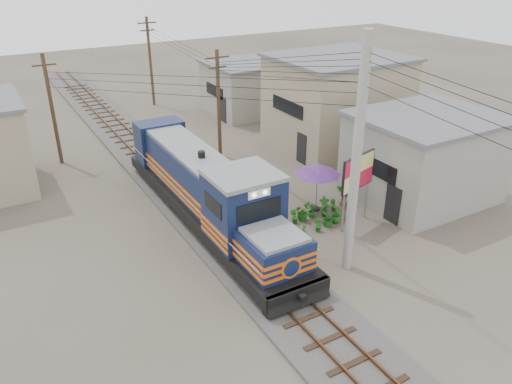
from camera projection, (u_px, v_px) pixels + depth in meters
ground at (272, 285)px, 20.63m from camera, size 120.00×120.00×0.00m
ballast at (180, 192)px, 28.39m from camera, size 3.60×70.00×0.16m
track at (180, 189)px, 28.31m from camera, size 1.15×70.00×0.12m
locomotive at (208, 191)px, 24.62m from camera, size 2.96×16.14×4.00m
utility_pole_main at (356, 161)px, 19.62m from camera, size 0.40×0.40×10.00m
wooden_pole_mid at (219, 102)px, 31.95m from camera, size 1.60×0.24×7.00m
wooden_pole_far at (150, 60)px, 42.89m from camera, size 1.60×0.24×7.50m
wooden_pole_left at (52, 108)px, 30.81m from camera, size 1.60×0.24×7.00m
power_lines at (179, 64)px, 23.88m from camera, size 9.65×19.00×3.30m
shophouse_front at (424, 157)px, 27.08m from camera, size 7.35×6.30×4.70m
shophouse_mid at (336, 101)px, 34.22m from camera, size 8.40×7.35×6.20m
shophouse_back at (247, 87)px, 41.78m from camera, size 6.30×6.30×4.20m
billboard at (358, 174)px, 23.95m from camera, size 2.38×0.76×3.76m
market_umbrella at (318, 169)px, 25.56m from camera, size 3.02×3.02×2.67m
vendor at (344, 190)px, 26.95m from camera, size 0.67×0.64×1.54m
plant_nursery at (318, 214)px, 25.23m from camera, size 3.14×2.23×1.09m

